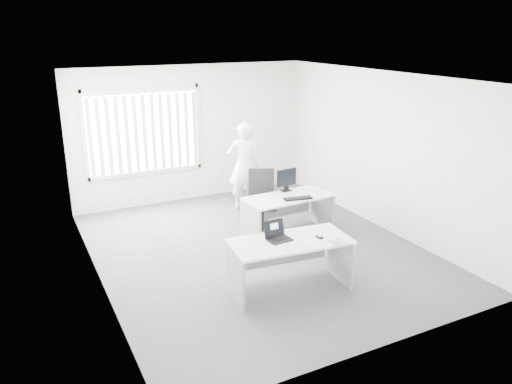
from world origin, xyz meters
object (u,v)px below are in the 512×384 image
office_chair (262,212)px  desk_near (290,254)px  desk_far (288,207)px  person (244,166)px  monitor (286,180)px  laptop (280,232)px

office_chair → desk_near: bearing=-84.3°
desk_near → office_chair: (0.67, 2.12, -0.20)m
desk_far → person: 1.58m
office_chair → monitor: bearing=9.5°
person → monitor: bearing=124.7°
desk_far → office_chair: 0.53m
laptop → person: bearing=68.1°
office_chair → laptop: bearing=-88.1°
desk_near → laptop: laptop is taller
person → laptop: size_ratio=5.57×
desk_far → laptop: bearing=-127.0°
office_chair → laptop: 2.26m
desk_near → person: person is taller
monitor → desk_far: bearing=-118.5°
desk_near → office_chair: bearing=78.5°
person → laptop: (-1.00, -3.18, -0.02)m
office_chair → monitor: 0.72m
desk_near → laptop: 0.36m
office_chair → person: 1.27m
person → monitor: 1.26m
office_chair → monitor: monitor is taller
person → laptop: person is taller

